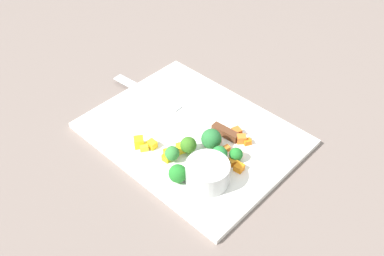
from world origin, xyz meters
TOP-DOWN VIEW (x-y plane):
  - ground_plane at (0.00, 0.00)m, footprint 4.00×4.00m
  - cutting_board at (0.00, 0.00)m, footprint 0.41×0.32m
  - prep_bowl at (-0.11, 0.08)m, footprint 0.08×0.08m
  - chef_knife at (0.04, -0.03)m, footprint 0.35×0.05m
  - carrot_dice_0 at (-0.09, -0.01)m, footprint 0.01×0.01m
  - carrot_dice_1 at (-0.11, -0.01)m, footprint 0.02×0.02m
  - carrot_dice_2 at (-0.07, -0.06)m, footprint 0.02×0.02m
  - carrot_dice_3 at (-0.06, -0.01)m, footprint 0.01×0.01m
  - carrot_dice_4 at (-0.10, -0.05)m, footprint 0.02×0.02m
  - carrot_dice_5 at (-0.09, 0.02)m, footprint 0.02×0.02m
  - carrot_dice_6 at (-0.09, -0.05)m, footprint 0.02×0.02m
  - carrot_dice_7 at (-0.12, 0.01)m, footprint 0.02×0.02m
  - carrot_dice_8 at (-0.14, 0.02)m, footprint 0.02×0.02m
  - pepper_dice_0 at (-0.02, 0.07)m, footprint 0.02×0.02m
  - pepper_dice_1 at (-0.02, 0.05)m, footprint 0.02×0.02m
  - pepper_dice_2 at (-0.02, 0.09)m, footprint 0.02×0.01m
  - pepper_dice_3 at (0.05, 0.10)m, footprint 0.03×0.03m
  - pepper_dice_4 at (-0.01, 0.08)m, footprint 0.02×0.02m
  - pepper_dice_5 at (0.03, 0.09)m, footprint 0.02×0.02m
  - pepper_dice_6 at (0.03, 0.10)m, footprint 0.02×0.02m
  - broccoli_floret_0 at (-0.09, 0.02)m, footprint 0.03×0.03m
  - broccoli_floret_1 at (-0.04, 0.05)m, footprint 0.03×0.03m
  - broccoli_floret_2 at (-0.06, 0.01)m, footprint 0.04×0.04m
  - broccoli_floret_3 at (-0.11, -0.00)m, footprint 0.03×0.03m
  - broccoli_floret_4 at (-0.03, 0.08)m, footprint 0.03×0.03m
  - broccoli_floret_5 at (-0.07, 0.11)m, footprint 0.03×0.03m

SIDE VIEW (x-z plane):
  - ground_plane at x=0.00m, z-range 0.00..0.00m
  - cutting_board at x=0.00m, z-range 0.00..0.01m
  - carrot_dice_1 at x=-0.11m, z-range 0.01..0.02m
  - carrot_dice_0 at x=-0.09m, z-range 0.01..0.02m
  - chef_knife at x=0.04m, z-range 0.01..0.03m
  - carrot_dice_3 at x=-0.06m, z-range 0.01..0.02m
  - carrot_dice_4 at x=-0.10m, z-range 0.01..0.02m
  - pepper_dice_4 at x=-0.01m, z-range 0.01..0.02m
  - carrot_dice_5 at x=-0.09m, z-range 0.01..0.02m
  - pepper_dice_6 at x=0.03m, z-range 0.01..0.02m
  - carrot_dice_7 at x=-0.12m, z-range 0.01..0.02m
  - carrot_dice_8 at x=-0.14m, z-range 0.01..0.03m
  - pepper_dice_0 at x=-0.02m, z-range 0.01..0.03m
  - pepper_dice_2 at x=-0.02m, z-range 0.01..0.03m
  - pepper_dice_5 at x=0.03m, z-range 0.01..0.03m
  - pepper_dice_1 at x=-0.02m, z-range 0.01..0.03m
  - carrot_dice_2 at x=-0.07m, z-range 0.01..0.03m
  - carrot_dice_6 at x=-0.09m, z-range 0.01..0.03m
  - pepper_dice_3 at x=0.05m, z-range 0.01..0.03m
  - broccoli_floret_3 at x=-0.11m, z-range 0.01..0.04m
  - broccoli_floret_4 at x=-0.03m, z-range 0.01..0.05m
  - broccoli_floret_5 at x=-0.07m, z-range 0.01..0.05m
  - broccoli_floret_0 at x=-0.09m, z-range 0.01..0.05m
  - broccoli_floret_1 at x=-0.04m, z-range 0.01..0.05m
  - prep_bowl at x=-0.11m, z-range 0.01..0.05m
  - broccoli_floret_2 at x=-0.06m, z-range 0.01..0.06m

